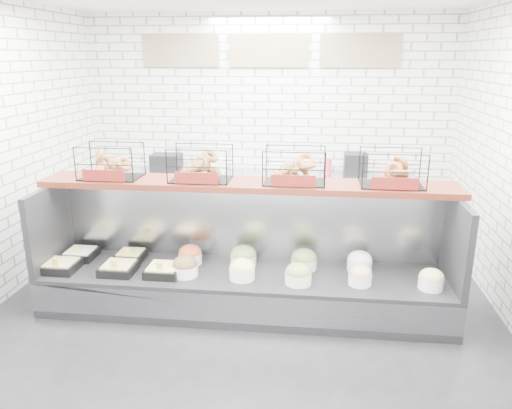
# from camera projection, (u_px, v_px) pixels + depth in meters

# --- Properties ---
(ground) EXTENTS (5.50, 5.50, 0.00)m
(ground) POSITION_uv_depth(u_px,v_px,m) (241.00, 323.00, 4.76)
(ground) COLOR black
(ground) RESTS_ON ground
(room_shell) EXTENTS (5.02, 5.51, 3.01)m
(room_shell) POSITION_uv_depth(u_px,v_px,m) (248.00, 98.00, 4.74)
(room_shell) COLOR white
(room_shell) RESTS_ON ground
(display_case) EXTENTS (4.00, 0.90, 1.20)m
(display_case) POSITION_uv_depth(u_px,v_px,m) (244.00, 276.00, 4.99)
(display_case) COLOR black
(display_case) RESTS_ON ground
(bagel_shelf) EXTENTS (4.10, 0.50, 0.40)m
(bagel_shelf) POSITION_uv_depth(u_px,v_px,m) (247.00, 170.00, 4.85)
(bagel_shelf) COLOR #44160E
(bagel_shelf) RESTS_ON display_case
(prep_counter) EXTENTS (4.00, 0.60, 1.20)m
(prep_counter) POSITION_uv_depth(u_px,v_px,m) (265.00, 203.00, 6.93)
(prep_counter) COLOR #93969B
(prep_counter) RESTS_ON ground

